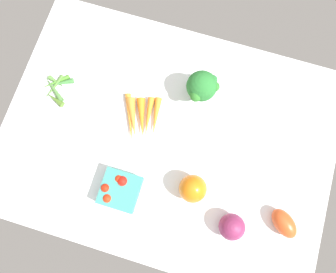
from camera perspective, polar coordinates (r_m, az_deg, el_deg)
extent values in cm
cube|color=white|center=(100.58, 0.00, -0.37)|extent=(104.00, 76.00, 2.00)
sphere|color=#812952|center=(95.43, 11.44, -15.69)|extent=(7.63, 7.63, 7.63)
cube|color=teal|center=(95.98, -8.59, -9.57)|extent=(10.98, 10.98, 5.01)
sphere|color=red|center=(94.63, -11.26, -9.09)|extent=(2.61, 2.61, 2.61)
sphere|color=red|center=(94.08, -8.22, -7.98)|extent=(3.15, 3.15, 3.15)
sphere|color=red|center=(94.62, -10.89, -10.92)|extent=(2.77, 2.77, 2.77)
sphere|color=red|center=(94.46, -8.85, -7.56)|extent=(2.56, 2.56, 2.56)
ellipsoid|color=#D54F22|center=(100.44, 20.21, -14.50)|extent=(10.56, 10.21, 5.55)
cone|color=orange|center=(100.85, -6.91, 3.27)|extent=(8.07, 15.63, 2.01)
cone|color=orange|center=(100.30, -6.36, 3.38)|extent=(7.84, 12.76, 2.94)
cone|color=orange|center=(100.14, -4.77, 3.47)|extent=(6.88, 12.55, 2.80)
cone|color=orange|center=(100.32, -3.58, 3.49)|extent=(4.06, 13.12, 2.17)
cone|color=orange|center=(100.17, -2.23, 3.58)|extent=(4.23, 12.57, 2.33)
cone|color=#51782B|center=(108.31, -19.69, 6.33)|extent=(6.63, 4.01, 1.96)
cone|color=#518140|center=(109.74, -19.90, 8.03)|extent=(8.78, 7.35, 1.83)
cone|color=#54833D|center=(110.55, -19.46, 9.27)|extent=(6.25, 3.16, 1.52)
cone|color=#438440|center=(109.67, -18.52, 9.17)|extent=(7.32, 5.09, 1.82)
cone|color=#4D8F2F|center=(110.66, -19.67, 9.18)|extent=(8.30, 7.63, 1.48)
cone|color=#4E7F34|center=(110.16, -19.87, 8.37)|extent=(4.13, 9.52, 1.49)
ellipsoid|color=orange|center=(93.10, 4.49, -9.37)|extent=(11.44, 11.44, 9.27)
cylinder|color=#92CB88|center=(102.19, 5.77, 7.89)|extent=(3.14, 3.14, 4.12)
sphere|color=#27722F|center=(97.00, 6.10, 9.04)|extent=(9.41, 9.41, 9.41)
sphere|color=#287334|center=(97.39, 8.10, 10.13)|extent=(2.83, 2.83, 2.83)
sphere|color=#2C7234|center=(99.21, 7.30, 10.47)|extent=(3.32, 3.32, 3.32)
sphere|color=#2E782A|center=(95.10, 5.06, 7.36)|extent=(3.68, 3.68, 3.68)
sphere|color=#2B7129|center=(96.61, 8.38, 8.88)|extent=(3.14, 3.14, 3.14)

